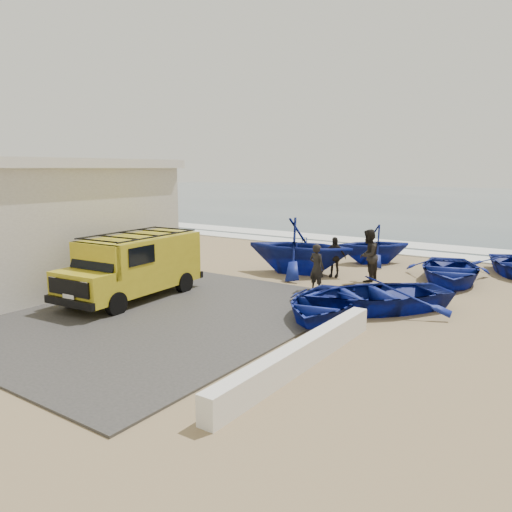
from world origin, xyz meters
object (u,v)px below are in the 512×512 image
Objects in this scene: building at (6,221)px; boat_mid_right at (449,270)px; van at (134,264)px; boat_near_left at (322,303)px; fisherman_middle at (368,256)px; boat_far_left at (373,244)px; fisherman_front at (317,268)px; fisherman_back at (334,257)px; parapet at (301,355)px; boat_mid_left at (299,246)px; boat_near_right at (375,295)px.

building is 2.24× the size of boat_mid_right.
van is 10.85m from boat_mid_right.
fisherman_middle is (-0.65, 4.79, 0.56)m from boat_near_left.
fisherman_middle is at bearing -24.01° from boat_far_left.
van is at bearing -64.16° from boat_far_left.
boat_near_left is 6.54m from boat_mid_right.
fisherman_front is 0.84× the size of fisherman_middle.
boat_far_left is at bearing 135.83° from boat_mid_right.
van is at bearing 55.67° from fisherman_front.
boat_near_left is 2.41× the size of fisherman_back.
building is 12.68m from parapet.
boat_mid_left reaches higher than parapet.
fisherman_front is 2.45m from fisherman_middle.
boat_mid_left is (-3.35, 4.59, 0.70)m from boat_near_left.
parapet is 1.24× the size of van.
building is at bearing -151.40° from fisherman_back.
fisherman_back is (9.25, 7.21, -1.41)m from building.
van is at bearing -149.66° from boat_mid_right.
fisherman_back is at bearing -45.46° from boat_far_left.
boat_near_right is at bearing -116.15° from boat_mid_right.
boat_mid_right is 2.91m from fisherman_middle.
parapet is at bearing -77.77° from fisherman_back.
van reaches higher than boat_near_left.
van reaches higher than fisherman_front.
fisherman_middle is (2.70, 0.19, -0.14)m from boat_mid_left.
parapet is 3.82× the size of fisherman_front.
fisherman_front is 1.04× the size of fisherman_back.
boat_near_left reaches higher than parapet.
boat_mid_left reaches higher than boat_near_right.
boat_mid_right is 2.24× the size of fisherman_middle.
building is at bearing 179.64° from boat_near_left.
van is 3.22× the size of fisherman_back.
fisherman_middle is at bearing 157.95° from boat_near_right.
boat_mid_left is 1.43m from fisherman_back.
boat_far_left is at bearing 64.25° from van.
fisherman_back is (-3.25, 8.22, 0.48)m from parapet.
boat_near_right is at bearing -20.53° from boat_far_left.
building is at bearing -175.68° from van.
fisherman_back reaches higher than boat_mid_right.
boat_near_right is 4.92m from boat_mid_right.
boat_mid_right is at bearing 42.30° from van.
boat_far_left is (-1.81, 8.20, 0.45)m from boat_near_left.
boat_mid_left is 0.97× the size of boat_mid_right.
boat_mid_right is (13.01, 8.72, -1.73)m from building.
fisherman_middle reaches higher than boat_near_right.
boat_near_right is at bearing 93.91° from parapet.
boat_mid_left is at bearing -178.01° from boat_mid_right.
fisherman_middle is (-2.45, -1.50, 0.50)m from boat_mid_right.
fisherman_front is (0.32, -5.71, -0.04)m from boat_far_left.
parapet is 9.74m from boat_mid_right.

